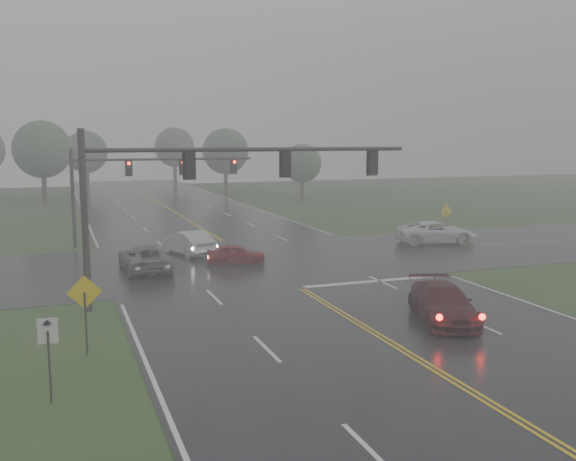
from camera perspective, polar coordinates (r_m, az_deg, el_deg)
name	(u,v)px	position (r m, az deg, el deg)	size (l,w,h in m)	color
ground	(475,395)	(20.22, 16.32, -13.85)	(180.00, 180.00, 0.00)	#29461E
main_road	(265,267)	(37.52, -2.04, -3.27)	(18.00, 160.00, 0.02)	black
cross_street	(255,261)	(39.39, -2.94, -2.73)	(120.00, 14.00, 0.02)	black
stop_bar	(379,281)	(34.20, 8.11, -4.49)	(8.50, 0.50, 0.01)	silver
sedan_maroon	(442,321)	(27.43, 13.56, -7.84)	(2.09, 5.13, 1.49)	#3B0A0E
sedan_red	(236,264)	(38.50, -4.63, -3.00)	(1.41, 3.51, 1.19)	maroon
sedan_silver	(189,255)	(42.00, -8.83, -2.13)	(1.63, 4.69, 1.54)	silver
car_grey	(145,271)	(37.30, -12.59, -3.54)	(2.42, 5.26, 1.46)	#585A60
pickup_white	(435,243)	(47.08, 12.98, -1.12)	(2.59, 5.62, 1.56)	white
signal_gantry_near	(195,181)	(29.20, -8.23, 4.40)	(15.46, 0.35, 7.89)	black
signal_gantry_far	(132,177)	(46.24, -13.70, 4.66)	(12.76, 0.34, 6.79)	black
sign_diamond_west	(85,302)	(23.21, -17.60, -6.05)	(1.18, 0.12, 2.84)	black
sign_arrow_white	(48,344)	(19.52, -20.53, -9.44)	(0.55, 0.11, 2.49)	black
sign_diamond_east	(446,216)	(48.26, 13.88, 1.29)	(1.11, 0.33, 2.74)	black
tree_nw_a	(42,150)	(76.89, -21.01, 6.74)	(6.41, 6.41, 9.41)	#362A23
tree_ne_a	(225,151)	(84.07, -5.58, 7.02)	(5.95, 5.95, 8.74)	#362A23
tree_n_mid	(86,152)	(92.52, -17.52, 6.67)	(5.75, 5.75, 8.45)	#362A23
tree_e_near	(302,163)	(76.68, 1.27, 5.98)	(4.62, 4.62, 6.79)	#362A23
tree_n_far	(174,147)	(103.38, -10.06, 7.30)	(6.22, 6.22, 9.14)	#362A23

